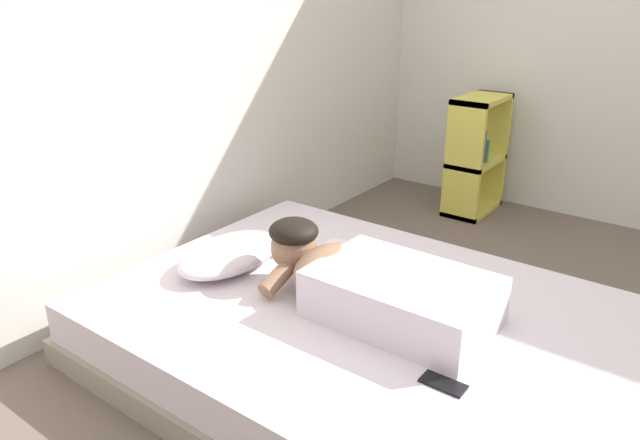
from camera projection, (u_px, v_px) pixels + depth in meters
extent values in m
plane|color=#66564C|center=(463.00, 388.00, 2.24)|extent=(12.28, 12.28, 0.00)
cube|color=silver|center=(160.00, 21.00, 2.63)|extent=(4.14, 0.10, 2.50)
cube|color=silver|center=(595.00, 11.00, 3.49)|extent=(0.10, 6.00, 2.50)
cube|color=gray|center=(369.00, 356.00, 2.34)|extent=(1.49, 2.08, 0.11)
cube|color=silver|center=(370.00, 326.00, 2.29)|extent=(1.45, 2.02, 0.16)
ellipsoid|color=silver|center=(230.00, 254.00, 2.57)|extent=(0.52, 0.32, 0.11)
cube|color=silver|center=(402.00, 297.00, 2.15)|extent=(0.42, 0.64, 0.18)
ellipsoid|color=#8C664C|center=(326.00, 267.00, 2.33)|extent=(0.32, 0.20, 0.16)
sphere|color=#8C664C|center=(294.00, 247.00, 2.41)|extent=(0.19, 0.19, 0.19)
ellipsoid|color=black|center=(294.00, 231.00, 2.38)|extent=(0.20, 0.20, 0.10)
cylinder|color=#8C664C|center=(282.00, 273.00, 2.35)|extent=(0.23, 0.07, 0.14)
cylinder|color=#8C664C|center=(313.00, 256.00, 2.49)|extent=(0.23, 0.07, 0.14)
cylinder|color=white|center=(336.00, 250.00, 2.65)|extent=(0.09, 0.09, 0.07)
torus|color=white|center=(344.00, 246.00, 2.69)|extent=(0.05, 0.01, 0.05)
cube|color=black|center=(443.00, 384.00, 1.83)|extent=(0.07, 0.14, 0.01)
cube|color=#D8CC4C|center=(463.00, 163.00, 3.67)|extent=(0.03, 0.24, 0.75)
cube|color=#D8CC4C|center=(489.00, 148.00, 3.98)|extent=(0.03, 0.24, 0.75)
cube|color=#D8CC4C|center=(471.00, 208.00, 3.96)|extent=(0.45, 0.24, 0.03)
cube|color=#D8CC4C|center=(476.00, 161.00, 3.84)|extent=(0.45, 0.24, 0.03)
cube|color=#D8CC4C|center=(482.00, 99.00, 3.69)|extent=(0.45, 0.24, 0.03)
cube|color=#3866A5|center=(466.00, 148.00, 3.66)|extent=(0.04, 0.14, 0.21)
cube|color=#4C4C51|center=(469.00, 150.00, 3.70)|extent=(0.02, 0.15, 0.17)
cube|color=gold|center=(471.00, 146.00, 3.71)|extent=(0.03, 0.16, 0.21)
cube|color=#724C8C|center=(473.00, 145.00, 3.74)|extent=(0.02, 0.16, 0.21)
cube|color=#3F8C59|center=(475.00, 149.00, 3.78)|extent=(0.03, 0.18, 0.14)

